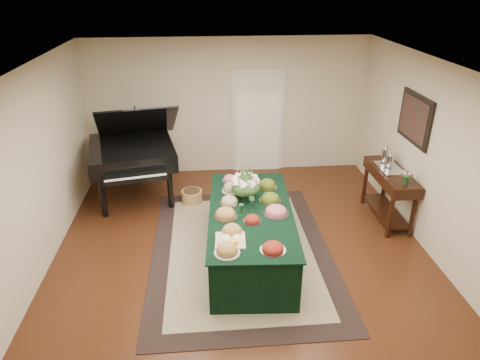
{
  "coord_description": "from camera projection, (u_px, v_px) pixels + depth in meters",
  "views": [
    {
      "loc": [
        -0.48,
        -5.24,
        3.74
      ],
      "look_at": [
        0.0,
        0.3,
        1.05
      ],
      "focal_mm": 32.0,
      "sensor_mm": 36.0,
      "label": 1
    }
  ],
  "objects": [
    {
      "name": "green_goblets",
      "position": [
        248.0,
        206.0,
        5.87
      ],
      "size": [
        0.24,
        0.28,
        0.18
      ],
      "color": "#13311B",
      "rests_on": "buffet_table"
    },
    {
      "name": "food_platters",
      "position": [
        249.0,
        207.0,
        5.93
      ],
      "size": [
        1.06,
        2.22,
        0.11
      ],
      "color": "#A7B0A6",
      "rests_on": "buffet_table"
    },
    {
      "name": "cutting_board",
      "position": [
        230.0,
        238.0,
        5.26
      ],
      "size": [
        0.39,
        0.39,
        0.1
      ],
      "color": "tan",
      "rests_on": "buffet_table"
    },
    {
      "name": "buffet_table",
      "position": [
        251.0,
        234.0,
        6.1
      ],
      "size": [
        1.3,
        2.51,
        0.77
      ],
      "color": "black",
      "rests_on": "ground"
    },
    {
      "name": "pink_bouquet",
      "position": [
        407.0,
        175.0,
        6.36
      ],
      "size": [
        0.18,
        0.18,
        0.23
      ],
      "color": "#13311B",
      "rests_on": "mahogany_sideboard"
    },
    {
      "name": "ground",
      "position": [
        242.0,
        252.0,
        6.37
      ],
      "size": [
        6.0,
        6.0,
        0.0
      ],
      "primitive_type": "plane",
      "color": "black",
      "rests_on": "ground"
    },
    {
      "name": "wicker_basket",
      "position": [
        192.0,
        197.0,
        7.7
      ],
      "size": [
        0.37,
        0.37,
        0.23
      ],
      "primitive_type": "cylinder",
      "color": "#A97444",
      "rests_on": "ground"
    },
    {
      "name": "kitchen_doorway",
      "position": [
        258.0,
        123.0,
        8.63
      ],
      "size": [
        1.05,
        0.07,
        2.1
      ],
      "color": "silver",
      "rests_on": "ground"
    },
    {
      "name": "tea_service",
      "position": [
        388.0,
        159.0,
        7.0
      ],
      "size": [
        0.34,
        0.58,
        0.3
      ],
      "color": "silver",
      "rests_on": "mahogany_sideboard"
    },
    {
      "name": "area_rug",
      "position": [
        241.0,
        250.0,
        6.4
      ],
      "size": [
        2.63,
        3.68,
        0.01
      ],
      "color": "black",
      "rests_on": "ground"
    },
    {
      "name": "floral_centerpiece",
      "position": [
        246.0,
        183.0,
        6.13
      ],
      "size": [
        0.43,
        0.43,
        0.43
      ],
      "color": "#13311B",
      "rests_on": "buffet_table"
    },
    {
      "name": "grand_piano",
      "position": [
        132.0,
        152.0,
        7.58
      ],
      "size": [
        1.75,
        1.95,
        1.77
      ],
      "color": "black",
      "rests_on": "ground"
    },
    {
      "name": "mahogany_sideboard",
      "position": [
        390.0,
        182.0,
        6.95
      ],
      "size": [
        0.45,
        1.32,
        0.88
      ],
      "color": "black",
      "rests_on": "ground"
    },
    {
      "name": "wall_painting",
      "position": [
        415.0,
        119.0,
        6.51
      ],
      "size": [
        0.05,
        0.95,
        0.75
      ],
      "color": "black",
      "rests_on": "ground"
    }
  ]
}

